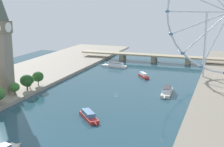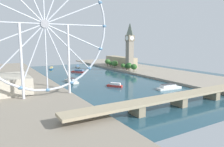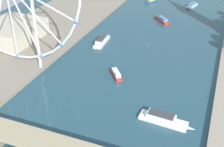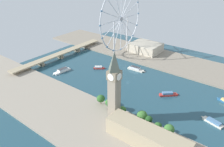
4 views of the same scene
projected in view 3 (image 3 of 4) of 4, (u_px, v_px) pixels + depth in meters
name	position (u px, v px, depth m)	size (l,w,h in m)	color
ground_plane	(148.00, 45.00, 280.82)	(391.75, 391.75, 0.00)	#234756
riverbank_right	(48.00, 27.00, 314.73)	(90.00, 520.00, 3.00)	gray
riverside_hall	(12.00, 31.00, 280.46)	(47.49, 56.45, 16.27)	#BCB29E
tour_boat_0	(116.00, 74.00, 229.66)	(15.83, 18.99, 5.11)	#B22D28
tour_boat_1	(162.00, 20.00, 333.21)	(22.65, 24.03, 5.24)	#B22D28
tour_boat_2	(163.00, 119.00, 181.89)	(35.43, 10.59, 5.95)	white
tour_boat_3	(151.00, 1.00, 395.72)	(11.98, 22.26, 4.69)	#235684
tour_boat_4	(102.00, 41.00, 282.39)	(9.49, 33.51, 6.15)	beige
tour_boat_5	(192.00, 5.00, 379.09)	(12.67, 28.04, 4.55)	beige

